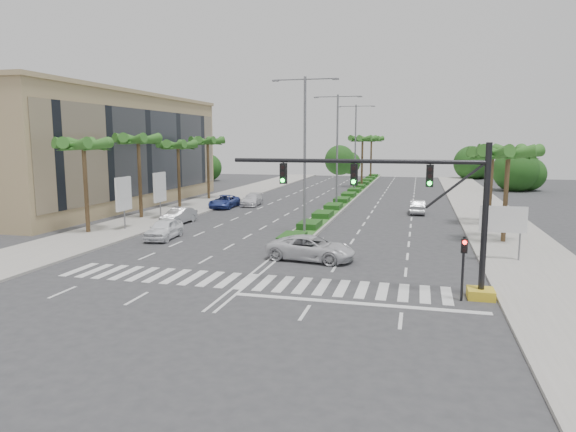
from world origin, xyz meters
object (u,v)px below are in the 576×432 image
car_parked_a (164,229)px  car_parked_d (252,200)px  car_crossing (311,248)px  car_right (417,207)px  car_parked_b (179,216)px  car_parked_c (224,202)px

car_parked_a → car_parked_d: 20.32m
car_crossing → car_right: size_ratio=1.29×
car_parked_a → car_parked_b: 6.98m
car_parked_c → car_parked_d: size_ratio=1.11×
car_parked_a → car_parked_b: car_parked_a is taller
car_parked_d → car_right: bearing=-10.2°
car_parked_b → car_right: (20.30, 11.61, -0.01)m
car_parked_c → car_crossing: 25.78m
car_parked_c → car_right: bearing=-0.0°
car_parked_c → car_parked_d: car_parked_c is taller
car_right → car_crossing: bearing=73.6°
car_parked_c → car_crossing: (14.10, -21.58, 0.06)m
car_parked_a → car_parked_b: bearing=102.5°
car_parked_b → car_crossing: (14.10, -10.60, 0.05)m
car_crossing → car_parked_a: bearing=80.0°
car_parked_a → car_right: car_parked_a is taller
car_parked_b → car_crossing: bearing=-31.8°
car_parked_d → car_right: car_right is taller
car_parked_a → car_crossing: bearing=-23.2°
car_parked_a → car_right: (18.21, 18.26, -0.06)m
car_parked_b → car_crossing: 17.64m
car_parked_a → car_crossing: 12.64m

